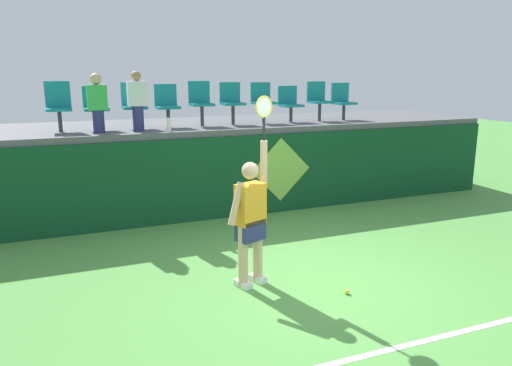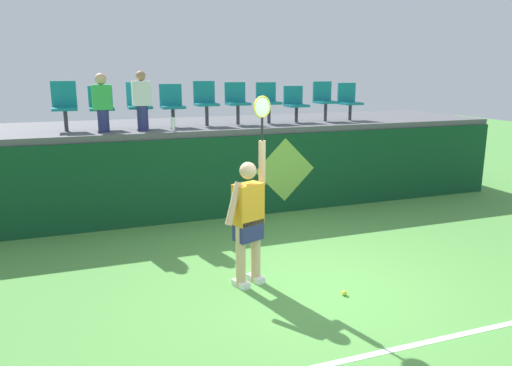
# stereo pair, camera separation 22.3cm
# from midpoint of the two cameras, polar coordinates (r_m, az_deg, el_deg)

# --- Properties ---
(ground_plane) EXTENTS (40.00, 40.00, 0.00)m
(ground_plane) POSITION_cam_midpoint_polar(r_m,az_deg,el_deg) (6.62, 8.03, -12.06)
(ground_plane) COLOR #519342
(court_back_wall) EXTENTS (12.12, 0.20, 1.58)m
(court_back_wall) POSITION_cam_midpoint_polar(r_m,az_deg,el_deg) (9.44, -1.77, 0.78)
(court_back_wall) COLOR #0F4223
(court_back_wall) RESTS_ON ground_plane
(spectator_platform) EXTENTS (12.12, 2.78, 0.12)m
(spectator_platform) POSITION_cam_midpoint_polar(r_m,az_deg,el_deg) (10.57, -4.09, 6.74)
(spectator_platform) COLOR #56565B
(spectator_platform) RESTS_ON court_back_wall
(court_baseline_stripe) EXTENTS (10.91, 0.08, 0.01)m
(court_baseline_stripe) POSITION_cam_midpoint_polar(r_m,az_deg,el_deg) (5.45, 16.19, -18.35)
(court_baseline_stripe) COLOR white
(court_baseline_stripe) RESTS_ON ground_plane
(tennis_player) EXTENTS (0.72, 0.38, 2.48)m
(tennis_player) POSITION_cam_midpoint_polar(r_m,az_deg,el_deg) (6.35, 0.13, -3.99)
(tennis_player) COLOR white
(tennis_player) RESTS_ON ground_plane
(tennis_ball) EXTENTS (0.07, 0.07, 0.07)m
(tennis_ball) POSITION_cam_midpoint_polar(r_m,az_deg,el_deg) (6.47, 11.27, -12.48)
(tennis_ball) COLOR #D1E533
(tennis_ball) RESTS_ON ground_plane
(water_bottle) EXTENTS (0.08, 0.08, 0.25)m
(water_bottle) POSITION_cam_midpoint_polar(r_m,az_deg,el_deg) (9.08, -8.98, 6.75)
(water_bottle) COLOR white
(water_bottle) RESTS_ON spectator_platform
(stadium_chair_0) EXTENTS (0.44, 0.42, 0.90)m
(stadium_chair_0) POSITION_cam_midpoint_polar(r_m,az_deg,el_deg) (9.66, -20.83, 8.65)
(stadium_chair_0) COLOR #38383D
(stadium_chair_0) RESTS_ON spectator_platform
(stadium_chair_1) EXTENTS (0.44, 0.42, 0.81)m
(stadium_chair_1) POSITION_cam_midpoint_polar(r_m,az_deg,el_deg) (9.67, -16.98, 8.68)
(stadium_chair_1) COLOR #38383D
(stadium_chair_1) RESTS_ON spectator_platform
(stadium_chair_2) EXTENTS (0.44, 0.42, 0.87)m
(stadium_chair_2) POSITION_cam_midpoint_polar(r_m,az_deg,el_deg) (9.74, -12.84, 9.11)
(stadium_chair_2) COLOR #38383D
(stadium_chair_2) RESTS_ON spectator_platform
(stadium_chair_3) EXTENTS (0.44, 0.42, 0.83)m
(stadium_chair_3) POSITION_cam_midpoint_polar(r_m,az_deg,el_deg) (9.83, -9.14, 9.19)
(stadium_chair_3) COLOR #38383D
(stadium_chair_3) RESTS_ON spectator_platform
(stadium_chair_4) EXTENTS (0.44, 0.42, 0.88)m
(stadium_chair_4) POSITION_cam_midpoint_polar(r_m,az_deg,el_deg) (9.98, -5.26, 9.57)
(stadium_chair_4) COLOR #38383D
(stadium_chair_4) RESTS_ON spectator_platform
(stadium_chair_5) EXTENTS (0.44, 0.42, 0.85)m
(stadium_chair_5) POSITION_cam_midpoint_polar(r_m,az_deg,el_deg) (10.17, -1.62, 9.62)
(stadium_chair_5) COLOR #38383D
(stadium_chair_5) RESTS_ON spectator_platform
(stadium_chair_6) EXTENTS (0.44, 0.42, 0.85)m
(stadium_chair_6) POSITION_cam_midpoint_polar(r_m,az_deg,el_deg) (10.40, 2.01, 9.68)
(stadium_chair_6) COLOR #38383D
(stadium_chair_6) RESTS_ON spectator_platform
(stadium_chair_7) EXTENTS (0.44, 0.42, 0.77)m
(stadium_chair_7) POSITION_cam_midpoint_polar(r_m,az_deg,el_deg) (10.66, 5.20, 9.37)
(stadium_chair_7) COLOR #38383D
(stadium_chair_7) RESTS_ON spectator_platform
(stadium_chair_8) EXTENTS (0.44, 0.42, 0.85)m
(stadium_chair_8) POSITION_cam_midpoint_polar(r_m,az_deg,el_deg) (10.97, 8.56, 9.70)
(stadium_chair_8) COLOR #38383D
(stadium_chair_8) RESTS_ON spectator_platform
(stadium_chair_9) EXTENTS (0.44, 0.42, 0.82)m
(stadium_chair_9) POSITION_cam_midpoint_polar(r_m,az_deg,el_deg) (11.28, 11.35, 9.51)
(stadium_chair_9) COLOR #38383D
(stadium_chair_9) RESTS_ON spectator_platform
(spectator_0) EXTENTS (0.34, 0.20, 1.05)m
(spectator_0) POSITION_cam_midpoint_polar(r_m,az_deg,el_deg) (9.22, -16.85, 9.09)
(spectator_0) COLOR navy
(spectator_0) RESTS_ON spectator_platform
(spectator_1) EXTENTS (0.34, 0.20, 1.08)m
(spectator_1) POSITION_cam_midpoint_polar(r_m,az_deg,el_deg) (9.29, -12.51, 9.45)
(spectator_1) COLOR navy
(spectator_1) RESTS_ON spectator_platform
(wall_signage_mount) EXTENTS (1.27, 0.01, 1.50)m
(wall_signage_mount) POSITION_cam_midpoint_polar(r_m,az_deg,el_deg) (9.89, 3.97, -3.39)
(wall_signage_mount) COLOR #0F4223
(wall_signage_mount) RESTS_ON ground_plane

